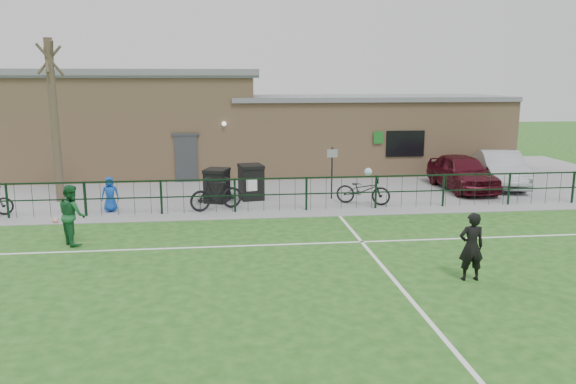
{
  "coord_description": "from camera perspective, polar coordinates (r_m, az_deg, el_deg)",
  "views": [
    {
      "loc": [
        -1.87,
        -11.04,
        4.62
      ],
      "look_at": [
        0.0,
        5.0,
        1.3
      ],
      "focal_mm": 35.0,
      "sensor_mm": 36.0,
      "label": 1
    }
  ],
  "objects": [
    {
      "name": "paving_strip",
      "position": [
        25.04,
        -2.25,
        1.0
      ],
      "size": [
        34.0,
        13.0,
        0.02
      ],
      "primitive_type": "cube",
      "color": "gray",
      "rests_on": "ground"
    },
    {
      "name": "car_maroon",
      "position": [
        24.31,
        17.29,
        1.95
      ],
      "size": [
        1.79,
        4.35,
        1.47
      ],
      "primitive_type": "imported",
      "rotation": [
        0.0,
        0.0,
        0.01
      ],
      "color": "#430C16",
      "rests_on": "paving_strip"
    },
    {
      "name": "sign_post",
      "position": [
        21.47,
        4.48,
        1.93
      ],
      "size": [
        0.07,
        0.07,
        2.0
      ],
      "primitive_type": "cylinder",
      "rotation": [
        0.0,
        0.0,
        0.25
      ],
      "color": "black",
      "rests_on": "paving_strip"
    },
    {
      "name": "pitch_line_mid",
      "position": [
        15.84,
        0.42,
        -5.32
      ],
      "size": [
        28.0,
        0.1,
        0.01
      ],
      "primitive_type": "cube",
      "color": "white",
      "rests_on": "ground"
    },
    {
      "name": "outfield_player",
      "position": [
        16.78,
        -21.09,
        -2.16
      ],
      "size": [
        0.99,
        1.04,
        1.7
      ],
      "primitive_type": "imported",
      "rotation": [
        0.0,
        0.0,
        2.15
      ],
      "color": "#1A5E2E",
      "rests_on": "ground"
    },
    {
      "name": "pitch_line_perp",
      "position": [
        12.57,
        11.97,
        -10.18
      ],
      "size": [
        0.1,
        16.0,
        0.01
      ],
      "primitive_type": "cube",
      "color": "white",
      "rests_on": "ground"
    },
    {
      "name": "ball_ground",
      "position": [
        19.55,
        -22.55,
        -2.67
      ],
      "size": [
        0.19,
        0.19,
        0.19
      ],
      "primitive_type": "sphere",
      "color": "white",
      "rests_on": "ground"
    },
    {
      "name": "pitch_line_touch",
      "position": [
        19.48,
        -0.95,
        -2.09
      ],
      "size": [
        28.0,
        0.1,
        0.01
      ],
      "primitive_type": "cube",
      "color": "white",
      "rests_on": "ground"
    },
    {
      "name": "bicycle_d",
      "position": [
        19.84,
        -7.3,
        -0.14
      ],
      "size": [
        2.02,
        1.27,
        1.18
      ],
      "primitive_type": "imported",
      "rotation": [
        0.0,
        0.0,
        1.97
      ],
      "color": "black",
      "rests_on": "paving_strip"
    },
    {
      "name": "wheelie_bin_left",
      "position": [
        21.11,
        -7.23,
        0.56
      ],
      "size": [
        1.02,
        1.08,
        1.17
      ],
      "primitive_type": "cube",
      "rotation": [
        0.0,
        0.0,
        -0.33
      ],
      "color": "black",
      "rests_on": "paving_strip"
    },
    {
      "name": "bicycle_e",
      "position": [
        20.77,
        7.64,
        0.2
      ],
      "size": [
        2.1,
        1.45,
        1.05
      ],
      "primitive_type": "imported",
      "rotation": [
        0.0,
        0.0,
        1.15
      ],
      "color": "black",
      "rests_on": "paving_strip"
    },
    {
      "name": "perimeter_fence",
      "position": [
        19.55,
        -1.02,
        -0.25
      ],
      "size": [
        28.0,
        0.1,
        1.2
      ],
      "primitive_type": "cube",
      "color": "black",
      "rests_on": "ground"
    },
    {
      "name": "wheelie_bin_right",
      "position": [
        21.49,
        -3.77,
        0.92
      ],
      "size": [
        0.98,
        1.07,
        1.24
      ],
      "primitive_type": "cube",
      "rotation": [
        0.0,
        0.0,
        0.19
      ],
      "color": "black",
      "rests_on": "paving_strip"
    },
    {
      "name": "goalkeeper_kick",
      "position": [
        13.64,
        17.79,
        -5.05
      ],
      "size": [
        1.93,
        3.88,
        2.09
      ],
      "color": "black",
      "rests_on": "ground"
    },
    {
      "name": "spectator_child",
      "position": [
        20.39,
        -17.63,
        -0.22
      ],
      "size": [
        0.66,
        0.51,
        1.22
      ],
      "primitive_type": "imported",
      "rotation": [
        0.0,
        0.0,
        0.22
      ],
      "color": "#1244AE",
      "rests_on": "paving_strip"
    },
    {
      "name": "ground",
      "position": [
        12.11,
        2.79,
        -10.82
      ],
      "size": [
        90.0,
        90.0,
        0.0
      ],
      "primitive_type": "plane",
      "color": "#1F5017",
      "rests_on": "ground"
    },
    {
      "name": "car_silver",
      "position": [
        25.69,
        20.75,
        2.23
      ],
      "size": [
        2.66,
        4.78,
        1.49
      ],
      "primitive_type": "imported",
      "rotation": [
        0.0,
        0.0,
        -0.25
      ],
      "color": "#ACAFB4",
      "rests_on": "paving_strip"
    },
    {
      "name": "bare_tree",
      "position": [
        22.45,
        -22.64,
        6.59
      ],
      "size": [
        0.3,
        0.3,
        6.0
      ],
      "primitive_type": "cylinder",
      "color": "#443829",
      "rests_on": "ground"
    },
    {
      "name": "clubhouse",
      "position": [
        27.66,
        -4.61,
        6.6
      ],
      "size": [
        24.25,
        5.4,
        4.96
      ],
      "color": "tan",
      "rests_on": "ground"
    }
  ]
}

